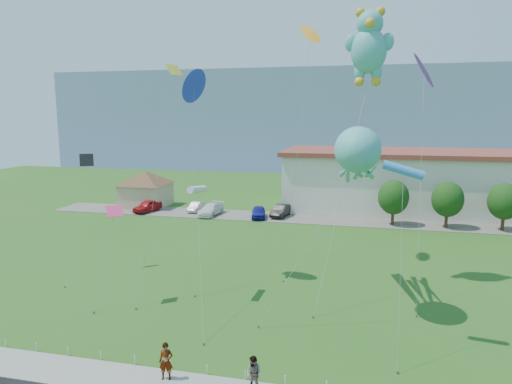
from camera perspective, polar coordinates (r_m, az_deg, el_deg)
ground at (r=25.78m, az=-2.87°, el=-20.59°), size 160.00×160.00×0.00m
parking_strip at (r=58.20m, az=6.71°, el=-3.34°), size 70.00×6.00×0.06m
hill_ridge at (r=141.54m, az=10.81°, el=9.19°), size 160.00×50.00×25.00m
pavilion at (r=67.40m, az=-13.64°, el=0.81°), size 9.20×9.20×5.00m
rope_fence at (r=24.58m, az=-3.78°, el=-21.55°), size 26.05×0.05×0.50m
tree_near at (r=56.35m, az=16.81°, el=-0.63°), size 3.60×3.60×5.47m
tree_mid at (r=57.06m, az=22.83°, el=-0.85°), size 3.60×3.60×5.47m
tree_far at (r=58.38m, az=28.64°, el=-1.05°), size 3.60×3.60×5.47m
pedestrian_left at (r=24.25m, az=-11.18°, el=-20.03°), size 0.78×0.61×1.88m
pedestrian_right at (r=23.08m, az=-0.28°, el=-21.76°), size 1.01×0.92×1.69m
parked_car_red at (r=63.47m, az=-13.41°, el=-1.72°), size 2.90×4.86×1.55m
parked_car_silver at (r=62.61m, az=-7.50°, el=-1.83°), size 1.35×3.81×1.25m
parked_car_white at (r=60.06m, az=-5.68°, el=-2.17°), size 2.56×5.28×1.48m
parked_car_blue at (r=58.13m, az=0.31°, el=-2.53°), size 2.50×4.49×1.45m
parked_car_black at (r=59.00m, az=3.13°, el=-2.34°), size 2.27×4.74×1.50m
octopus_kite at (r=30.45m, az=12.58°, el=4.04°), size 7.06×10.10×12.28m
teddy_bear_kite at (r=36.65m, az=13.95°, el=17.41°), size 4.72×9.67×20.82m
small_kite_orange at (r=41.19m, az=6.77°, el=18.36°), size 1.96×7.55×20.51m
small_kite_yellow at (r=35.17m, az=-10.78°, el=11.25°), size 1.29×7.40×16.77m
small_kite_pink at (r=32.64m, az=-17.46°, el=-3.28°), size 1.29×2.99×6.92m
small_kite_black at (r=40.36m, az=-20.65°, el=2.34°), size 1.51×5.70×9.70m
small_kite_purple at (r=39.59m, az=20.28°, el=13.49°), size 1.80×10.68×17.16m
small_kite_cyan at (r=26.06m, az=17.95°, el=2.43°), size 0.50×4.64×10.44m
small_kite_blue at (r=35.85m, az=-7.79°, el=12.46°), size 2.27×4.93×15.82m
small_kite_white at (r=32.09m, az=-7.35°, el=0.18°), size 3.05×8.00×8.27m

